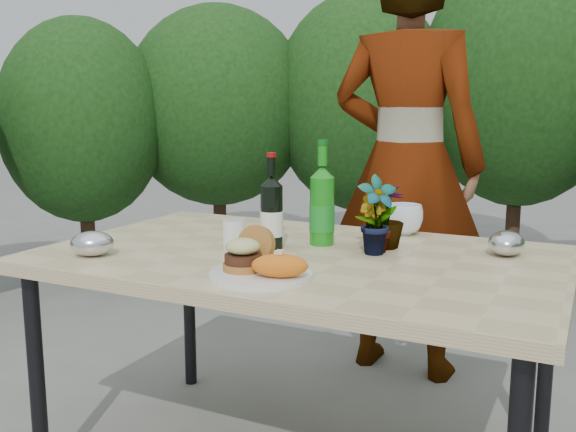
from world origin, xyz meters
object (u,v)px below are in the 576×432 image
at_px(wine_bottle, 272,213).
at_px(person, 407,164).
at_px(dinner_plate, 261,275).
at_px(patio_table, 299,270).

xyz_separation_m(wine_bottle, person, (0.17, 0.97, 0.09)).
bearing_deg(dinner_plate, patio_table, 95.98).
distance_m(patio_table, dinner_plate, 0.32).
distance_m(patio_table, wine_bottle, 0.20).
relative_size(patio_table, wine_bottle, 5.15).
bearing_deg(wine_bottle, dinner_plate, -70.57).
bearing_deg(patio_table, dinner_plate, -84.02).
bearing_deg(person, patio_table, 88.26).
bearing_deg(patio_table, wine_bottle, 168.50).
bearing_deg(person, wine_bottle, 81.86).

